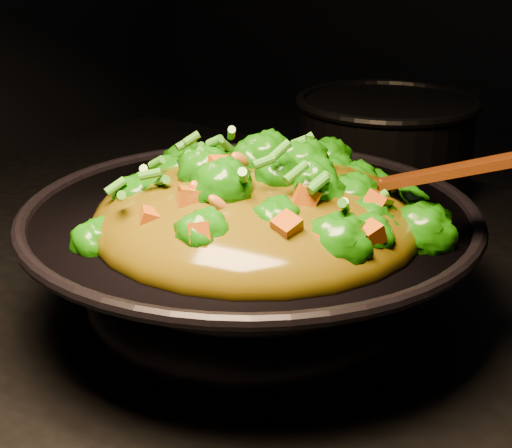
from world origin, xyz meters
The scene contains 4 objects.
wok centered at (0.09, -0.12, 0.96)m, with size 0.43×0.43×0.12m, color black, non-canonical shape.
stir_fry centered at (0.12, -0.14, 1.07)m, with size 0.31×0.31×0.11m, color #155C06, non-canonical shape.
spatula centered at (0.22, -0.07, 1.07)m, with size 0.27×0.04×0.01m, color #371606.
back_pot centered at (0.01, 0.32, 0.97)m, with size 0.25×0.25×0.14m, color black.
Camera 1 is at (0.53, -0.68, 1.30)m, focal length 55.00 mm.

